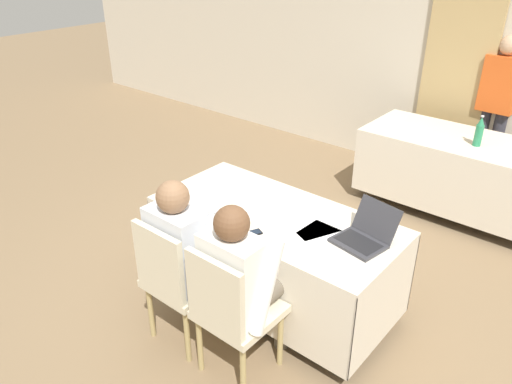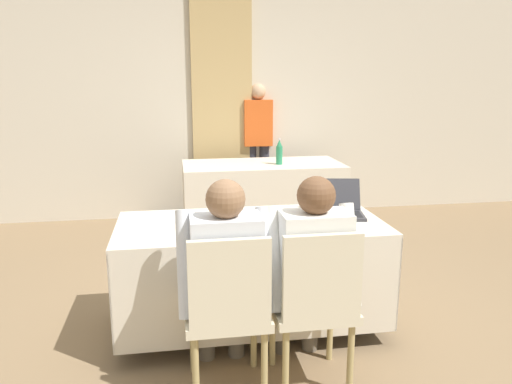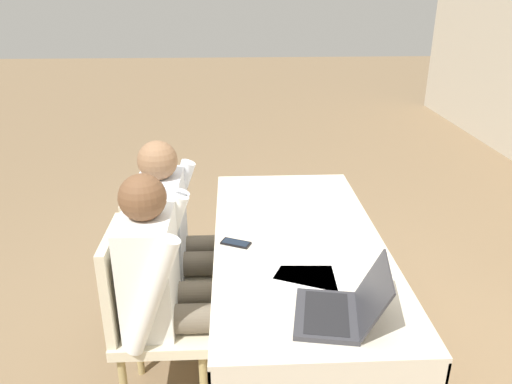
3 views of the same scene
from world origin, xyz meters
name	(u,v)px [view 1 (image 1 of 3)]	position (x,y,z in m)	size (l,w,h in m)	color
ground_plane	(274,300)	(0.00, 0.00, 0.00)	(24.00, 24.00, 0.00)	#846B4C
wall_back	(452,53)	(0.00, 2.94, 1.35)	(12.00, 0.06, 2.70)	beige
curtain_panel	(460,57)	(0.10, 2.88, 1.33)	(0.71, 0.04, 2.65)	tan
conference_table_near	(275,236)	(0.00, 0.00, 0.57)	(1.72, 0.81, 0.75)	beige
conference_table_far	(457,156)	(0.47, 2.21, 0.57)	(1.72, 0.81, 0.75)	beige
laptop	(364,236)	(0.63, 0.07, 0.79)	(0.35, 0.38, 0.22)	#333338
cell_phone	(251,234)	(0.04, -0.30, 0.75)	(0.11, 0.15, 0.01)	black
paper_beside_laptop	(316,234)	(0.36, -0.04, 0.75)	(0.22, 0.31, 0.00)	white
paper_centre_table	(316,228)	(0.32, 0.02, 0.75)	(0.31, 0.36, 0.00)	white
paper_left_edge	(242,193)	(-0.37, 0.08, 0.75)	(0.28, 0.34, 0.00)	white
water_bottle	(479,132)	(0.64, 2.12, 0.88)	(0.07, 0.07, 0.28)	#288456
chair_near_left	(176,278)	(-0.23, -0.71, 0.51)	(0.44, 0.44, 0.92)	tan
chair_near_right	(231,309)	(0.23, -0.71, 0.51)	(0.44, 0.44, 0.92)	tan
person_checkered_shirt	(187,249)	(-0.23, -0.61, 0.67)	(0.50, 0.52, 1.18)	#665B4C
person_white_shirt	(242,278)	(0.23, -0.61, 0.67)	(0.50, 0.52, 1.18)	#665B4C
person_red_shirt	(496,105)	(0.54, 2.91, 0.91)	(0.35, 0.21, 1.59)	#33333D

